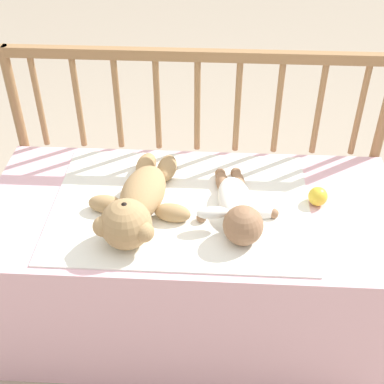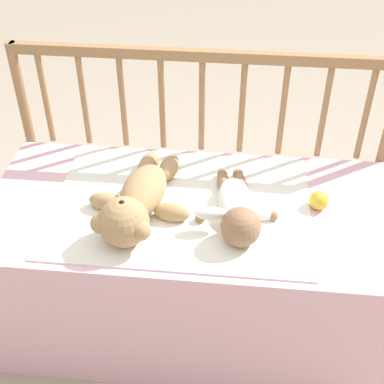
# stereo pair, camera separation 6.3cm
# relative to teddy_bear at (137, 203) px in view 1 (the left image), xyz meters

# --- Properties ---
(ground_plane) EXTENTS (12.00, 12.00, 0.00)m
(ground_plane) POSITION_rel_teddy_bear_xyz_m (0.16, 0.06, -0.60)
(ground_plane) COLOR tan
(crib_mattress) EXTENTS (1.35, 0.64, 0.54)m
(crib_mattress) POSITION_rel_teddy_bear_xyz_m (0.16, 0.06, -0.33)
(crib_mattress) COLOR #EDB7C6
(crib_mattress) RESTS_ON ground_plane
(crib_rail) EXTENTS (1.35, 0.04, 0.93)m
(crib_rail) POSITION_rel_teddy_bear_xyz_m (0.16, 0.40, 0.06)
(crib_rail) COLOR #997047
(crib_rail) RESTS_ON ground_plane
(blanket) EXTENTS (0.82, 0.58, 0.01)m
(blanket) POSITION_rel_teddy_bear_xyz_m (0.13, 0.07, -0.06)
(blanket) COLOR white
(blanket) RESTS_ON crib_mattress
(teddy_bear) EXTENTS (0.34, 0.50, 0.15)m
(teddy_bear) POSITION_rel_teddy_bear_xyz_m (0.00, 0.00, 0.00)
(teddy_bear) COLOR tan
(teddy_bear) RESTS_ON crib_mattress
(baby) EXTENTS (0.26, 0.39, 0.12)m
(baby) POSITION_rel_teddy_bear_xyz_m (0.31, 0.01, -0.02)
(baby) COLOR white
(baby) RESTS_ON crib_mattress
(toy_ball) EXTENTS (0.06, 0.06, 0.06)m
(toy_ball) POSITION_rel_teddy_bear_xyz_m (0.57, 0.10, -0.03)
(toy_ball) COLOR yellow
(toy_ball) RESTS_ON crib_mattress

